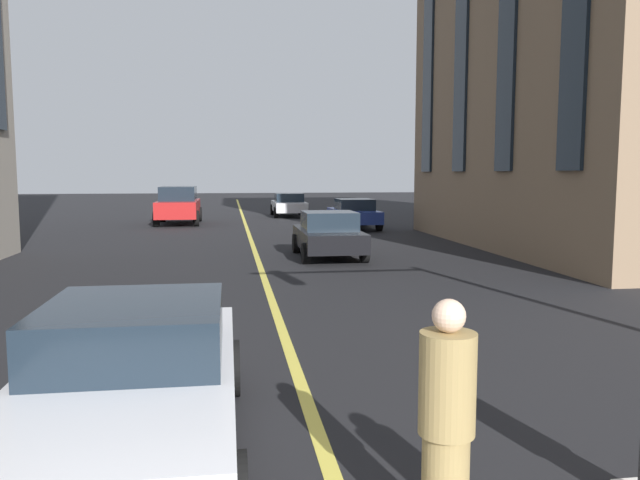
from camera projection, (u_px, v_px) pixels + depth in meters
lane_centre_line at (254, 249)px, 20.81m from camera, size 80.00×0.16×0.01m
car_white_mid at (133, 379)px, 5.59m from camera, size 4.40×1.95×1.37m
car_white_parked_a at (289, 204)px, 36.73m from camera, size 4.40×1.95×1.37m
car_blue_oncoming at (354, 213)px, 28.73m from camera, size 4.40×1.95×1.37m
car_black_parked_b at (328, 235)px, 18.77m from camera, size 3.90×1.89×1.40m
car_red_near at (179, 205)px, 31.19m from camera, size 4.70×2.14×1.88m
pedestrian_near at (446, 426)px, 4.16m from camera, size 0.38×0.38×1.73m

